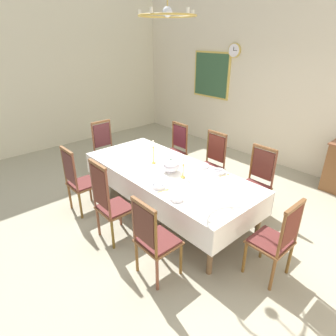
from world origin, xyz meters
The scene contains 25 objects.
ground centered at (0.00, 0.00, -0.02)m, with size 8.19×5.80×0.04m, color #9F9A84.
back_wall centered at (0.00, 2.94, 1.75)m, with size 8.19×0.08×3.50m, color beige.
left_wall centered at (-4.13, 0.00, 1.75)m, with size 0.08×5.80×3.50m, color beige.
dining_table centered at (0.00, -0.16, 0.67)m, with size 2.85×1.22×0.73m.
tablecloth centered at (0.00, -0.16, 0.65)m, with size 2.87×1.24×0.36m.
chair_south_a centered at (-0.93, -1.18, 0.56)m, with size 0.44×0.42×1.10m.
chair_north_a centered at (-0.93, 0.85, 0.54)m, with size 0.44×0.42×1.05m.
chair_south_b centered at (0.00, -1.18, 0.59)m, with size 0.44×0.42×1.19m.
chair_north_b centered at (0.00, 0.85, 0.56)m, with size 0.44×0.42×1.09m.
chair_south_c centered at (0.92, -1.18, 0.54)m, with size 0.44×0.42×1.05m.
chair_north_c centered at (0.92, 0.85, 0.55)m, with size 0.44×0.42×1.09m.
chair_head_west centered at (-1.83, -0.16, 0.55)m, with size 0.42×0.44×1.09m.
chair_head_east centered at (1.83, -0.16, 0.54)m, with size 0.42×0.44×1.04m.
soup_tureen centered at (0.07, -0.16, 0.84)m, with size 0.27×0.27×0.22m.
candlestick_west centered at (-0.34, -0.16, 0.90)m, with size 0.07×0.07×0.39m.
candlestick_east centered at (0.34, -0.16, 0.86)m, with size 0.07×0.07×0.32m.
bowl_near_left centered at (0.57, 0.35, 0.76)m, with size 0.20×0.20×0.04m.
bowl_near_right centered at (0.32, -0.62, 0.76)m, with size 0.18×0.18×0.04m.
bowl_far_left centered at (0.72, -0.65, 0.76)m, with size 0.17×0.17×0.04m.
bowl_far_right centered at (0.27, 0.32, 0.76)m, with size 0.19×0.19×0.04m.
spoon_primary centered at (0.71, 0.37, 0.74)m, with size 0.07×0.17×0.01m.
spoon_secondary centered at (0.45, -0.59, 0.74)m, with size 0.05×0.18×0.01m.
mounted_clock centered at (-1.19, 2.87, 2.28)m, with size 0.31×0.06×0.31m.
framed_painting centered at (-1.81, 2.88, 1.70)m, with size 1.08×0.05×1.07m.
chandelier centered at (0.00, -0.16, 2.82)m, with size 0.73×0.72×0.66m.
Camera 1 is at (2.93, -2.75, 2.61)m, focal length 30.52 mm.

